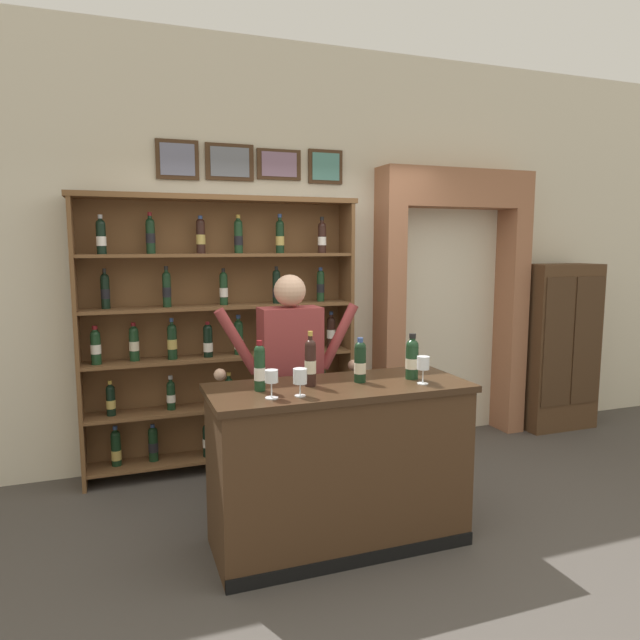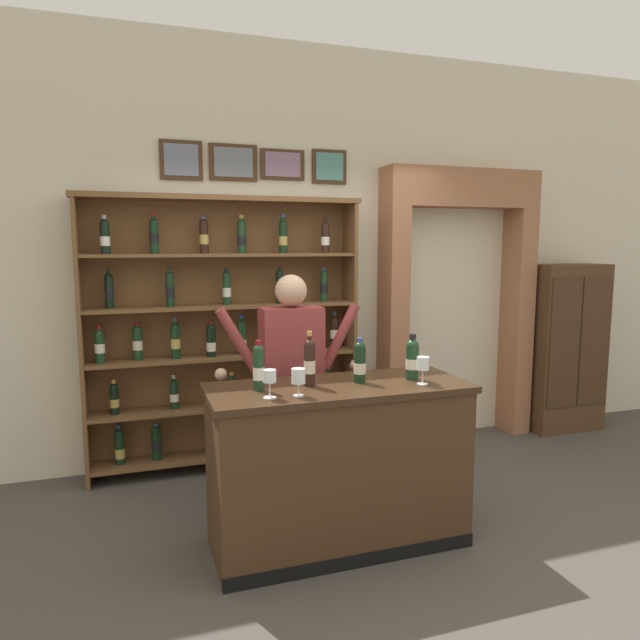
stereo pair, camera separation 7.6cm
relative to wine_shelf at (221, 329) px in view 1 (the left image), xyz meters
The scene contains 14 objects.
ground_plane 1.96m from the wine_shelf, 68.52° to the right, with size 14.00×14.00×0.02m, color #47423D.
back_wall 0.86m from the wine_shelf, 22.53° to the left, with size 12.00×0.19×3.49m.
wine_shelf is the anchor object (origin of this frame).
archway_doorway 2.19m from the wine_shelf, ahead, with size 1.51×0.45×2.50m.
side_cabinet 3.35m from the wine_shelf, ahead, with size 0.75×0.38×1.64m.
tasting_counter 1.67m from the wine_shelf, 73.23° to the right, with size 1.57×0.63×1.00m.
shopkeeper 0.94m from the wine_shelf, 69.86° to the right, with size 1.04×0.22×1.63m.
tasting_bottle_chianti 1.44m from the wine_shelf, 91.47° to the right, with size 0.07×0.07×0.29m.
tasting_bottle_bianco 1.46m from the wine_shelf, 79.32° to the right, with size 0.07×0.07×0.33m.
tasting_bottle_riserva 1.56m from the wine_shelf, 67.98° to the right, with size 0.07×0.07×0.27m.
tasting_bottle_vin_santo 1.74m from the wine_shelf, 57.98° to the right, with size 0.08×0.08×0.28m.
wine_glass_spare 1.86m from the wine_shelf, 60.33° to the right, with size 0.08×0.08×0.17m.
wine_glass_center 1.64m from the wine_shelf, 85.02° to the right, with size 0.08×0.08×0.16m.
wine_glass_right 1.62m from the wine_shelf, 90.61° to the right, with size 0.07×0.07×0.16m.
Camera 1 is at (-1.37, -3.09, 1.83)m, focal length 32.07 mm.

